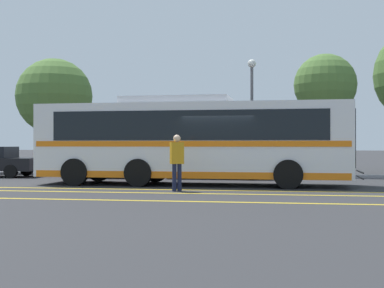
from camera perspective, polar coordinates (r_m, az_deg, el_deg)
ground_plane at (r=19.49m, az=3.02°, el=-4.49°), size 220.00×220.00×0.00m
lane_strip_0 at (r=17.81m, az=-1.10°, el=-4.91°), size 31.44×0.20×0.01m
lane_strip_1 at (r=16.61m, az=-1.84°, el=-5.26°), size 31.44×0.20×0.01m
lane_strip_2 at (r=14.40m, az=-3.54°, el=-6.08°), size 31.44×0.20×0.01m
curb_strip at (r=24.87m, az=1.78°, el=-3.34°), size 39.44×0.36×0.15m
transit_bus at (r=19.91m, az=-0.03°, el=0.54°), size 11.83×3.01×3.27m
parked_car_1 at (r=24.76m, az=-8.79°, el=-1.70°), size 4.23×2.28×1.60m
parked_car_2 at (r=23.72m, az=3.02°, el=-1.96°), size 4.84×2.08×1.40m
pedestrian_0 at (r=17.24m, az=-1.62°, el=-1.59°), size 0.47×0.39×1.83m
street_lamp at (r=25.60m, az=6.40°, el=4.77°), size 0.40×0.40×5.55m
tree_0 at (r=30.22m, az=-14.47°, el=4.93°), size 4.12×4.12×6.19m
tree_2 at (r=27.15m, az=14.03°, el=6.07°), size 3.06×3.06×5.95m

